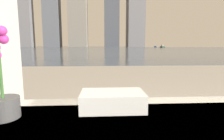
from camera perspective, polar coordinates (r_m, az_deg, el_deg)
name	(u,v)px	position (r m, az deg, el deg)	size (l,w,h in m)	color
potted_orchid	(3,98)	(0.82, -32.09, -7.62)	(0.12, 0.12, 0.36)	#4C4C4C
towel_stack	(113,100)	(0.80, 0.16, -9.92)	(0.28, 0.16, 0.08)	white
harbor_water	(103,48)	(61.95, -2.93, 7.19)	(180.00, 110.00, 0.01)	slate
harbor_boat_0	(155,46)	(88.45, 13.97, 7.48)	(2.09, 3.47, 1.23)	navy
harbor_boat_1	(162,47)	(74.80, 16.12, 7.33)	(1.21, 3.08, 1.13)	#335647
skyline_tower_2	(78,21)	(120.06, -10.98, 15.50)	(11.41, 13.39, 33.75)	gray
skyline_tower_4	(135,7)	(122.60, 7.67, 19.80)	(10.72, 13.29, 52.24)	slate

